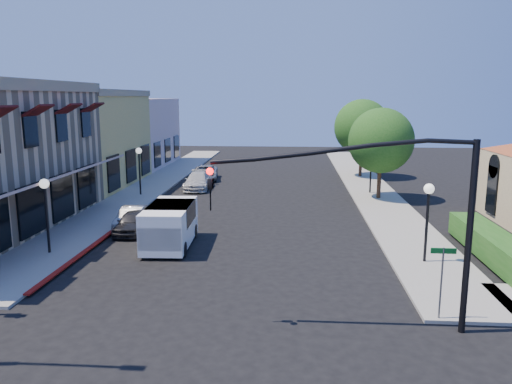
# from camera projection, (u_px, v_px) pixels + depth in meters

# --- Properties ---
(ground) EXTENTS (120.00, 120.00, 0.00)m
(ground) POSITION_uv_depth(u_px,v_px,m) (199.00, 346.00, 14.65)
(ground) COLOR black
(ground) RESTS_ON ground
(sidewalk_left) EXTENTS (3.50, 50.00, 0.12)m
(sidewalk_left) POSITION_uv_depth(u_px,v_px,m) (156.00, 184.00, 41.72)
(sidewalk_left) COLOR gray
(sidewalk_left) RESTS_ON ground
(sidewalk_right) EXTENTS (3.50, 50.00, 0.12)m
(sidewalk_right) POSITION_uv_depth(u_px,v_px,m) (367.00, 186.00, 40.44)
(sidewalk_right) COLOR gray
(sidewalk_right) RESTS_ON ground
(curb_red_strip) EXTENTS (0.25, 10.00, 0.06)m
(curb_red_strip) POSITION_uv_depth(u_px,v_px,m) (83.00, 256.00, 22.99)
(curb_red_strip) COLOR maroon
(curb_red_strip) RESTS_ON ground
(yellow_stucco_building) EXTENTS (10.00, 12.00, 7.60)m
(yellow_stucco_building) POSITION_uv_depth(u_px,v_px,m) (69.00, 139.00, 40.53)
(yellow_stucco_building) COLOR #E5C567
(yellow_stucco_building) RESTS_ON ground
(pink_stucco_building) EXTENTS (10.00, 12.00, 7.00)m
(pink_stucco_building) POSITION_uv_depth(u_px,v_px,m) (120.00, 133.00, 52.34)
(pink_stucco_building) COLOR beige
(pink_stucco_building) RESTS_ON ground
(hedge) EXTENTS (1.40, 8.00, 1.10)m
(hedge) POSITION_uv_depth(u_px,v_px,m) (490.00, 258.00, 22.61)
(hedge) COLOR #1D5117
(hedge) RESTS_ON ground
(street_tree_a) EXTENTS (4.56, 4.56, 6.48)m
(street_tree_a) POSITION_uv_depth(u_px,v_px,m) (381.00, 141.00, 34.76)
(street_tree_a) COLOR #352415
(street_tree_a) RESTS_ON ground
(street_tree_b) EXTENTS (4.94, 4.94, 7.02)m
(street_tree_b) POSITION_uv_depth(u_px,v_px,m) (362.00, 127.00, 44.49)
(street_tree_b) COLOR #352415
(street_tree_b) RESTS_ON ground
(signal_mast_arm) EXTENTS (8.01, 0.39, 6.00)m
(signal_mast_arm) POSITION_uv_depth(u_px,v_px,m) (398.00, 203.00, 14.92)
(signal_mast_arm) COLOR black
(signal_mast_arm) RESTS_ON ground
(street_name_sign) EXTENTS (0.80, 0.06, 2.50)m
(street_name_sign) POSITION_uv_depth(u_px,v_px,m) (442.00, 272.00, 15.94)
(street_name_sign) COLOR #595B5E
(street_name_sign) RESTS_ON ground
(lamppost_left_near) EXTENTS (0.44, 0.44, 3.57)m
(lamppost_left_near) POSITION_uv_depth(u_px,v_px,m) (45.00, 197.00, 22.59)
(lamppost_left_near) COLOR black
(lamppost_left_near) RESTS_ON ground
(lamppost_left_far) EXTENTS (0.44, 0.44, 3.57)m
(lamppost_left_far) POSITION_uv_depth(u_px,v_px,m) (139.00, 159.00, 36.30)
(lamppost_left_far) COLOR black
(lamppost_left_far) RESTS_ON ground
(lamppost_right_near) EXTENTS (0.44, 0.44, 3.57)m
(lamppost_right_near) POSITION_uv_depth(u_px,v_px,m) (428.00, 203.00, 21.35)
(lamppost_right_near) COLOR black
(lamppost_right_near) RESTS_ON ground
(lamppost_right_far) EXTENTS (0.44, 0.44, 3.57)m
(lamppost_right_far) POSITION_uv_depth(u_px,v_px,m) (371.00, 158.00, 37.02)
(lamppost_right_far) COLOR black
(lamppost_right_far) RESTS_ON ground
(white_van) EXTENTS (2.21, 4.71, 2.05)m
(white_van) POSITION_uv_depth(u_px,v_px,m) (170.00, 223.00, 24.16)
(white_van) COLOR white
(white_van) RESTS_ON ground
(parked_car_a) EXTENTS (1.43, 3.52, 1.20)m
(parked_car_a) POSITION_uv_depth(u_px,v_px,m) (133.00, 222.00, 26.72)
(parked_car_a) COLOR black
(parked_car_a) RESTS_ON ground
(parked_car_b) EXTENTS (1.38, 3.62, 1.18)m
(parked_car_b) POSITION_uv_depth(u_px,v_px,m) (132.00, 218.00, 27.73)
(parked_car_b) COLOR #A0A2A5
(parked_car_b) RESTS_ON ground
(parked_car_c) EXTENTS (2.05, 4.60, 1.31)m
(parked_car_c) POSITION_uv_depth(u_px,v_px,m) (198.00, 181.00, 39.36)
(parked_car_c) COLOR #B9BAB8
(parked_car_c) RESTS_ON ground
(parked_car_d) EXTENTS (2.60, 4.68, 1.24)m
(parked_car_d) POSITION_uv_depth(u_px,v_px,m) (206.00, 173.00, 43.97)
(parked_car_d) COLOR gray
(parked_car_d) RESTS_ON ground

